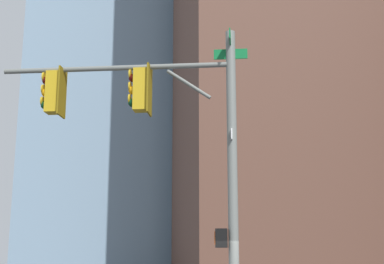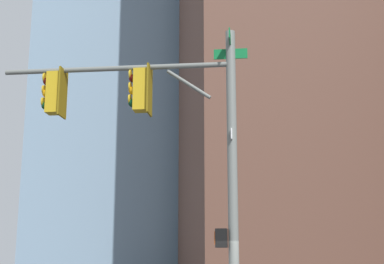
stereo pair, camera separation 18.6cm
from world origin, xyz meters
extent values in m
cylinder|color=slate|center=(-0.15, -0.42, 3.65)|extent=(0.22, 0.22, 7.30)
cylinder|color=slate|center=(-0.76, -3.06, 6.50)|extent=(1.34, 5.30, 0.12)
cylinder|color=slate|center=(-0.37, -1.37, 6.05)|extent=(0.32, 1.03, 0.75)
cube|color=#0F6B33|center=(-0.15, -0.42, 7.05)|extent=(1.09, 0.28, 0.24)
cube|color=#0F6B33|center=(-0.15, -0.42, 6.75)|extent=(0.21, 0.77, 0.24)
cube|color=white|center=(-0.15, -0.42, 4.82)|extent=(0.45, 0.13, 0.24)
cube|color=gold|center=(-0.62, -2.45, 5.94)|extent=(0.41, 0.41, 1.00)
cube|color=#775E0F|center=(-0.58, -2.26, 5.94)|extent=(0.54, 0.16, 1.16)
sphere|color=#470A07|center=(-0.66, -2.65, 6.24)|extent=(0.20, 0.20, 0.20)
cylinder|color=gold|center=(-0.68, -2.71, 6.33)|extent=(0.23, 0.09, 0.23)
sphere|color=#F29E0C|center=(-0.66, -2.65, 5.94)|extent=(0.20, 0.20, 0.20)
cylinder|color=gold|center=(-0.68, -2.71, 6.03)|extent=(0.23, 0.09, 0.23)
sphere|color=#0A3819|center=(-0.66, -2.65, 5.64)|extent=(0.20, 0.20, 0.20)
cylinder|color=gold|center=(-0.68, -2.71, 5.73)|extent=(0.23, 0.09, 0.23)
cube|color=gold|center=(-1.09, -4.48, 5.94)|extent=(0.41, 0.41, 1.00)
cube|color=#775E0F|center=(-1.05, -4.29, 5.94)|extent=(0.54, 0.16, 1.16)
sphere|color=#470A07|center=(-1.14, -4.68, 6.24)|extent=(0.20, 0.20, 0.20)
cylinder|color=gold|center=(-1.15, -4.74, 6.33)|extent=(0.23, 0.09, 0.23)
sphere|color=#F29E0C|center=(-1.14, -4.68, 5.94)|extent=(0.20, 0.20, 0.20)
cylinder|color=gold|center=(-1.15, -4.74, 6.03)|extent=(0.23, 0.09, 0.23)
sphere|color=#0A3819|center=(-1.14, -4.68, 5.64)|extent=(0.20, 0.20, 0.20)
cylinder|color=gold|center=(-1.15, -4.74, 5.73)|extent=(0.23, 0.09, 0.23)
cube|color=black|center=(-0.21, -0.67, 2.56)|extent=(0.41, 0.33, 0.40)
cube|color=#EA5914|center=(-0.24, -0.81, 2.56)|extent=(0.25, 0.08, 0.28)
cube|color=#7A99B2|center=(-57.84, 0.39, 27.87)|extent=(29.69, 26.74, 55.73)
camera|label=1|loc=(11.76, -2.91, 2.18)|focal=51.87mm
camera|label=2|loc=(11.79, -2.73, 2.18)|focal=51.87mm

